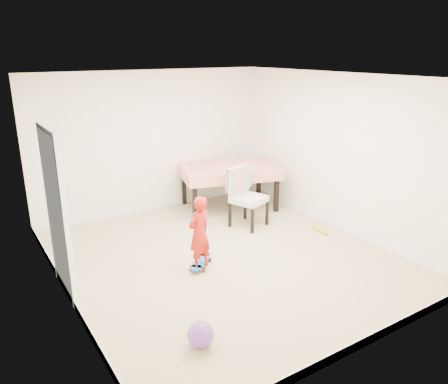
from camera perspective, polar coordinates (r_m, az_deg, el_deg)
ground at (r=6.55m, az=0.21°, el=-8.54°), size 5.00×5.00×0.00m
ceiling at (r=5.86m, az=0.24°, el=14.63°), size 4.50×5.00×0.04m
wall_back at (r=8.21m, az=-9.25°, el=6.40°), size 4.50×0.04×2.60m
wall_front at (r=4.32m, az=18.41°, el=-5.15°), size 4.50×0.04×2.60m
wall_left at (r=5.27m, az=-20.64°, el=-1.21°), size 0.04×5.00×2.60m
wall_right at (r=7.48m, az=14.78°, el=4.89°), size 0.04×5.00×2.60m
door at (r=5.64m, az=-20.93°, el=-2.97°), size 0.11×0.94×2.11m
baseboard_back at (r=8.55m, az=-8.87°, el=-1.75°), size 4.50×0.02×0.12m
baseboard_front at (r=4.92m, az=17.01°, el=-18.59°), size 4.50×0.02×0.12m
baseboard_left at (r=5.77m, az=-19.35°, el=-12.92°), size 0.02×5.00×0.12m
baseboard_right at (r=7.86m, az=14.11°, el=-3.93°), size 0.02×5.00×0.12m
dining_table at (r=8.39m, az=0.67°, el=0.67°), size 2.01×1.55×0.84m
dining_chair at (r=7.49m, az=3.28°, el=-0.70°), size 0.76×0.81×1.05m
skateboard at (r=6.30m, az=-3.07°, el=-9.26°), size 0.58×0.56×0.09m
child at (r=5.99m, az=-3.26°, el=-5.67°), size 0.44×0.36×1.05m
balloon at (r=4.74m, az=-3.08°, el=-18.07°), size 0.28×0.28×0.28m
foam_toy at (r=7.59m, az=12.34°, el=-4.85°), size 0.09×0.40×0.06m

